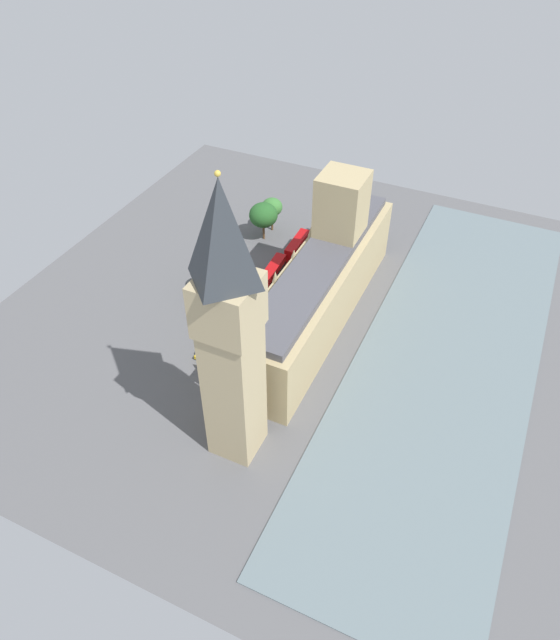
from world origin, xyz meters
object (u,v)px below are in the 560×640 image
object	(u,v)px
plane_tree_slot_11	(209,272)
parliament_building	(322,281)
double_decker_bus_near_tower	(273,273)
pedestrian_midblock	(287,300)
pedestrian_by_river_gate	(295,283)
car_yellow_cab_kerbside	(203,351)
street_lamp_slot_12	(224,265)
clock_tower	(230,330)
double_decker_bus_corner	(297,247)
car_white_far_end	(249,308)
plane_tree_opposite_hall	(272,207)
car_black_trailing	(232,325)
plane_tree_slot_10	(263,215)
pedestrian_leading	(318,256)
plane_tree_under_trees	(224,265)
street_lamp_slot_13	(230,262)

from	to	relation	value
plane_tree_slot_11	parliament_building	bearing A→B (deg)	-171.50
double_decker_bus_near_tower	pedestrian_midblock	bearing A→B (deg)	135.05
pedestrian_by_river_gate	plane_tree_slot_11	size ratio (longest dim) A/B	0.20
car_yellow_cab_kerbside	pedestrian_by_river_gate	world-z (taller)	car_yellow_cab_kerbside
car_yellow_cab_kerbside	street_lamp_slot_12	bearing A→B (deg)	-74.90
clock_tower	double_decker_bus_corner	distance (m)	62.39
plane_tree_slot_11	pedestrian_by_river_gate	bearing A→B (deg)	-147.96
car_white_far_end	plane_tree_slot_11	xyz separation A→B (m)	(10.88, -2.11, 4.98)
double_decker_bus_corner	plane_tree_opposite_hall	bearing A→B (deg)	141.42
parliament_building	street_lamp_slot_12	distance (m)	24.87
car_white_far_end	car_black_trailing	distance (m)	6.59
plane_tree_slot_11	plane_tree_slot_10	bearing A→B (deg)	-92.81
double_decker_bus_corner	pedestrian_leading	bearing A→B (deg)	11.58
pedestrian_by_river_gate	plane_tree_slot_10	distance (m)	22.07
plane_tree_under_trees	plane_tree_slot_11	distance (m)	3.98
pedestrian_leading	car_yellow_cab_kerbside	bearing A→B (deg)	113.34
double_decker_bus_corner	street_lamp_slot_12	xyz separation A→B (m)	(11.05, 16.66, 2.17)
clock_tower	double_decker_bus_corner	xyz separation A→B (m)	(13.42, -55.91, -24.21)
plane_tree_slot_10	plane_tree_slot_11	bearing A→B (deg)	87.19
double_decker_bus_corner	pedestrian_by_river_gate	size ratio (longest dim) A/B	6.36
double_decker_bus_near_tower	car_yellow_cab_kerbside	distance (m)	27.82
double_decker_bus_corner	pedestrian_by_river_gate	xyz separation A→B (m)	(-4.33, 11.26, -1.89)
car_black_trailing	pedestrian_leading	xyz separation A→B (m)	(-6.84, -31.41, -0.15)
clock_tower	street_lamp_slot_13	xyz separation A→B (m)	(24.06, -41.28, -22.27)
double_decker_bus_near_tower	plane_tree_opposite_hall	distance (m)	22.85
plane_tree_slot_10	street_lamp_slot_13	distance (m)	18.28
pedestrian_leading	plane_tree_opposite_hall	bearing A→B (deg)	11.43
car_black_trailing	pedestrian_by_river_gate	xyz separation A→B (m)	(-6.05, -18.97, -0.14)
pedestrian_leading	street_lamp_slot_13	world-z (taller)	street_lamp_slot_13
double_decker_bus_near_tower	pedestrian_leading	world-z (taller)	double_decker_bus_near_tower
clock_tower	car_black_trailing	distance (m)	39.53
pedestrian_leading	plane_tree_under_trees	world-z (taller)	plane_tree_under_trees
plane_tree_slot_11	plane_tree_opposite_hall	bearing A→B (deg)	-92.67
plane_tree_slot_10	plane_tree_under_trees	bearing A→B (deg)	91.67
plane_tree_slot_10	street_lamp_slot_12	world-z (taller)	plane_tree_slot_10
pedestrian_midblock	plane_tree_opposite_hall	bearing A→B (deg)	69.59
pedestrian_by_river_gate	pedestrian_leading	xyz separation A→B (m)	(-0.78, -12.44, -0.00)
double_decker_bus_corner	plane_tree_under_trees	xyz separation A→B (m)	(10.26, 18.02, 3.26)
pedestrian_leading	plane_tree_slot_10	world-z (taller)	plane_tree_slot_10
plane_tree_slot_10	street_lamp_slot_13	bearing A→B (deg)	90.80
plane_tree_under_trees	street_lamp_slot_13	distance (m)	3.65
double_decker_bus_corner	plane_tree_slot_11	size ratio (longest dim) A/B	1.28
double_decker_bus_near_tower	plane_tree_under_trees	distance (m)	11.67
double_decker_bus_corner	plane_tree_slot_10	xyz separation A→B (m)	(10.89, -3.49, 4.28)
clock_tower	car_white_far_end	size ratio (longest dim) A/B	12.84
parliament_building	car_yellow_cab_kerbside	xyz separation A→B (m)	(16.85, 21.94, -8.17)
car_yellow_cab_kerbside	plane_tree_opposite_hall	distance (m)	48.72
pedestrian_midblock	plane_tree_opposite_hall	size ratio (longest dim) A/B	0.17
plane_tree_slot_10	street_lamp_slot_12	size ratio (longest dim) A/B	1.43
pedestrian_leading	street_lamp_slot_13	bearing A→B (deg)	80.25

